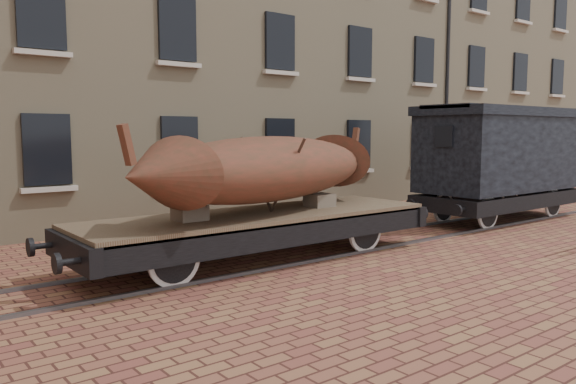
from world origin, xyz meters
TOP-DOWN VIEW (x-y plane):
  - ground at (0.00, 0.00)m, footprint 90.00×90.00m
  - warehouse_cream at (3.00, 9.99)m, footprint 40.00×10.19m
  - rail_track at (0.00, 0.00)m, footprint 30.00×1.52m
  - flatcar_wagon at (-3.29, -0.00)m, footprint 8.41×2.28m
  - iron_boat at (-3.02, -0.00)m, footprint 7.40×3.89m
  - goods_van at (5.47, 0.00)m, footprint 6.47×2.36m

SIDE VIEW (x-z plane):
  - ground at x=0.00m, z-range 0.00..0.00m
  - rail_track at x=0.00m, z-range 0.00..0.06m
  - flatcar_wagon at x=-3.29m, z-range 0.16..1.43m
  - iron_boat at x=-3.02m, z-range 1.00..2.76m
  - goods_van at x=5.47m, z-range 0.42..3.77m
  - warehouse_cream at x=3.00m, z-range 0.00..14.00m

